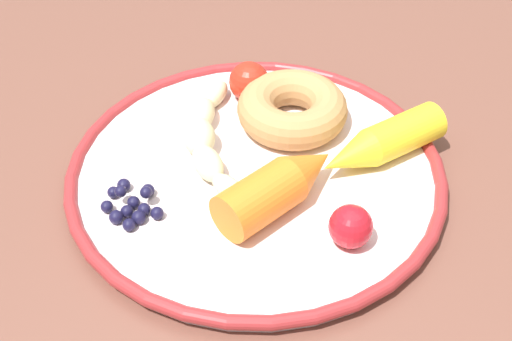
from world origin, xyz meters
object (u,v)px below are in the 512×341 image
object	(u,v)px
tomato_near	(249,82)
carrot_orange	(280,186)
plate	(256,173)
donut	(292,109)
tomato_mid	(351,226)
dining_table	(222,238)
carrot_yellow	(381,143)
banana	(208,138)
blueberry_pile	(131,204)

from	to	relation	value
tomato_near	carrot_orange	bearing A→B (deg)	39.88
plate	donut	world-z (taller)	donut
tomato_near	tomato_mid	xyz separation A→B (m)	(0.13, 0.17, -0.00)
donut	tomato_near	bearing A→B (deg)	-105.10
dining_table	donut	world-z (taller)	donut
tomato_near	tomato_mid	size ratio (longest dim) A/B	1.12
dining_table	carrot_yellow	size ratio (longest dim) A/B	7.80
tomato_mid	carrot_yellow	bearing A→B (deg)	-170.38
banana	tomato_mid	bearing A→B (deg)	75.64
blueberry_pile	plate	bearing A→B (deg)	145.00
dining_table	tomato_mid	distance (m)	0.19
tomato_near	carrot_yellow	bearing A→B (deg)	81.99
carrot_orange	tomato_near	size ratio (longest dim) A/B	3.13
carrot_yellow	tomato_mid	size ratio (longest dim) A/B	3.60
carrot_yellow	dining_table	bearing A→B (deg)	-57.82
carrot_yellow	tomato_near	xyz separation A→B (m)	(-0.02, -0.15, 0.00)
tomato_near	blueberry_pile	bearing A→B (deg)	-1.96
plate	tomato_near	size ratio (longest dim) A/B	8.45
dining_table	tomato_near	bearing A→B (deg)	-165.63
donut	blueberry_pile	bearing A→B (deg)	-20.24
banana	dining_table	bearing A→B (deg)	56.87
banana	carrot_yellow	world-z (taller)	carrot_yellow
carrot_yellow	donut	world-z (taller)	same
plate	donut	size ratio (longest dim) A/B	3.22
carrot_yellow	carrot_orange	bearing A→B (deg)	-27.88
dining_table	donut	distance (m)	0.15
plate	carrot_yellow	xyz separation A→B (m)	(-0.07, 0.09, 0.02)
blueberry_pile	carrot_orange	bearing A→B (deg)	123.16
carrot_yellow	tomato_near	bearing A→B (deg)	-98.01
donut	tomato_near	distance (m)	0.06
banana	blueberry_pile	world-z (taller)	banana
banana	tomato_mid	size ratio (longest dim) A/B	4.07
blueberry_pile	tomato_near	xyz separation A→B (m)	(-0.19, 0.01, 0.01)
plate	carrot_orange	xyz separation A→B (m)	(0.03, 0.04, 0.02)
donut	tomato_mid	world-z (taller)	same
donut	tomato_near	world-z (taller)	tomato_near
blueberry_pile	donut	bearing A→B (deg)	159.76
carrot_orange	donut	world-z (taller)	carrot_orange
plate	carrot_yellow	world-z (taller)	carrot_yellow
tomato_mid	banana	bearing A→B (deg)	-104.36
plate	tomato_near	xyz separation A→B (m)	(-0.09, -0.06, 0.02)
carrot_yellow	blueberry_pile	size ratio (longest dim) A/B	2.22
blueberry_pile	tomato_mid	bearing A→B (deg)	108.53
carrot_orange	blueberry_pile	xyz separation A→B (m)	(0.07, -0.10, -0.01)
carrot_orange	carrot_yellow	size ratio (longest dim) A/B	0.98
banana	tomato_mid	world-z (taller)	tomato_mid
carrot_yellow	plate	bearing A→B (deg)	-51.87
plate	banana	bearing A→B (deg)	-95.01
banana	tomato_near	bearing A→B (deg)	-176.05
carrot_yellow	blueberry_pile	distance (m)	0.23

